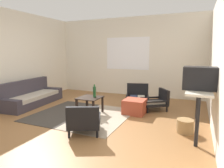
% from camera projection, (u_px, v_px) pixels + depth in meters
% --- Properties ---
extents(ground_plane, '(7.80, 7.80, 0.00)m').
position_uv_depth(ground_plane, '(82.00, 120.00, 4.37)').
color(ground_plane, olive).
extents(far_wall_with_window, '(5.60, 0.13, 2.70)m').
position_uv_depth(far_wall_with_window, '(128.00, 57.00, 6.93)').
color(far_wall_with_window, silver).
rests_on(far_wall_with_window, ground).
extents(side_wall_right, '(0.12, 6.60, 2.70)m').
position_uv_depth(side_wall_right, '(222.00, 61.00, 3.39)').
color(side_wall_right, silver).
rests_on(side_wall_right, ground).
extents(side_wall_left, '(0.12, 6.60, 2.70)m').
position_uv_depth(side_wall_left, '(5.00, 58.00, 5.48)').
color(side_wall_left, silver).
rests_on(side_wall_left, ground).
extents(area_rug, '(2.23, 1.98, 0.01)m').
position_uv_depth(area_rug, '(81.00, 115.00, 4.76)').
color(area_rug, '#38332D').
rests_on(area_rug, ground).
extents(couch, '(0.90, 2.02, 0.70)m').
position_uv_depth(couch, '(31.00, 97.00, 5.69)').
color(couch, '#38333D').
rests_on(couch, ground).
extents(coffee_table, '(0.53, 0.56, 0.42)m').
position_uv_depth(coffee_table, '(90.00, 101.00, 4.80)').
color(coffee_table, black).
rests_on(coffee_table, ground).
extents(armchair_by_window, '(0.78, 0.77, 0.59)m').
position_uv_depth(armchair_by_window, '(137.00, 96.00, 5.71)').
color(armchair_by_window, black).
rests_on(armchair_by_window, ground).
extents(armchair_striped_foreground, '(0.79, 0.81, 0.57)m').
position_uv_depth(armchair_striped_foreground, '(84.00, 121.00, 3.63)').
color(armchair_striped_foreground, black).
rests_on(armchair_striped_foreground, ground).
extents(armchair_corner, '(0.79, 0.77, 0.55)m').
position_uv_depth(armchair_corner, '(157.00, 101.00, 5.14)').
color(armchair_corner, black).
rests_on(armchair_corner, ground).
extents(ottoman_orange, '(0.52, 0.52, 0.36)m').
position_uv_depth(ottoman_orange, '(135.00, 106.00, 4.85)').
color(ottoman_orange, '#993D28').
rests_on(ottoman_orange, ground).
extents(console_shelf, '(0.42, 1.58, 0.86)m').
position_uv_depth(console_shelf, '(199.00, 92.00, 3.71)').
color(console_shelf, beige).
rests_on(console_shelf, ground).
extents(crt_television, '(0.55, 0.41, 0.39)m').
position_uv_depth(crt_television, '(200.00, 78.00, 3.43)').
color(crt_television, black).
rests_on(crt_television, console_shelf).
extents(clay_vase, '(0.20, 0.20, 0.31)m').
position_uv_depth(clay_vase, '(199.00, 78.00, 4.05)').
color(clay_vase, '#935B38').
rests_on(clay_vase, console_shelf).
extents(glass_bottle, '(0.07, 0.07, 0.31)m').
position_uv_depth(glass_bottle, '(95.00, 92.00, 4.79)').
color(glass_bottle, '#194723').
rests_on(glass_bottle, coffee_table).
extents(wicker_basket, '(0.31, 0.31, 0.25)m').
position_uv_depth(wicker_basket, '(185.00, 126.00, 3.69)').
color(wicker_basket, '#9E7A4C').
rests_on(wicker_basket, ground).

